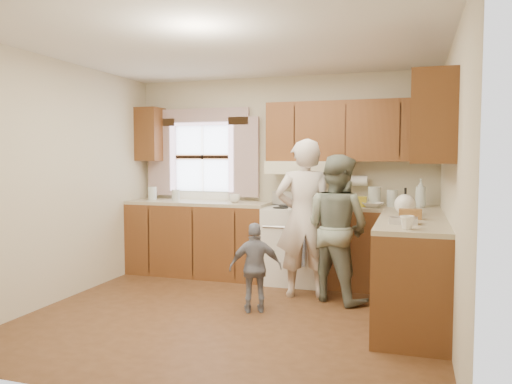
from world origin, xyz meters
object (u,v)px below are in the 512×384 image
(woman_left, at_px, (304,218))
(stove, at_px, (298,244))
(child, at_px, (256,268))
(woman_right, at_px, (337,228))

(woman_left, bearing_deg, stove, -87.95)
(stove, distance_m, woman_left, 0.72)
(woman_left, relative_size, child, 1.95)
(woman_left, bearing_deg, woman_right, 158.36)
(stove, relative_size, woman_right, 0.70)
(stove, relative_size, woman_left, 0.63)
(woman_right, distance_m, child, 0.99)
(stove, bearing_deg, woman_left, -71.40)
(stove, height_order, woman_left, woman_left)
(woman_left, relative_size, woman_right, 1.11)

